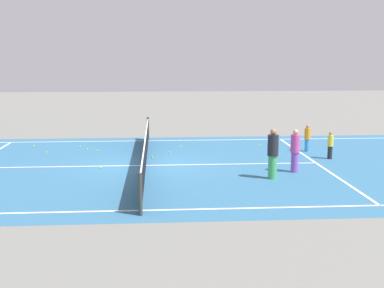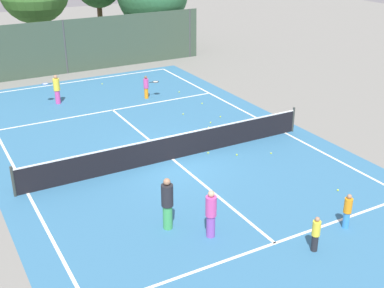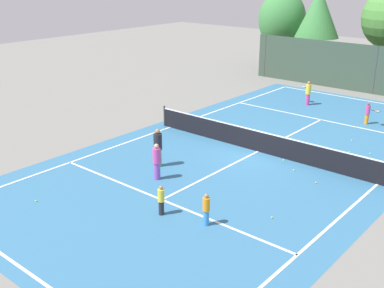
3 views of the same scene
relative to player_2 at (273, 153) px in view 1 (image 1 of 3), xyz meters
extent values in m
plane|color=slate|center=(2.31, 4.20, -0.85)|extent=(80.00, 80.00, 0.00)
cube|color=teal|center=(2.31, 4.20, -0.85)|extent=(13.00, 25.00, 0.00)
cube|color=white|center=(-3.19, 4.20, -0.85)|extent=(0.10, 24.00, 0.01)
cube|color=white|center=(7.81, 4.20, -0.85)|extent=(0.10, 24.00, 0.01)
cube|color=white|center=(2.31, -2.20, -0.85)|extent=(11.00, 0.10, 0.01)
cube|color=white|center=(2.31, 4.20, -0.85)|extent=(0.10, 12.80, 0.01)
cylinder|color=#333833|center=(-3.59, 4.20, -0.30)|extent=(0.10, 0.10, 1.10)
cylinder|color=#333833|center=(8.21, 4.20, -0.30)|extent=(0.10, 0.10, 1.10)
cube|color=black|center=(2.31, 4.20, -0.38)|extent=(11.80, 0.03, 0.95)
cube|color=white|center=(2.31, 4.20, 0.12)|extent=(11.80, 0.04, 0.05)
cylinder|color=#3FA559|center=(0.00, 0.00, -0.46)|extent=(0.28, 0.28, 0.78)
cylinder|color=#232328|center=(0.00, 0.00, 0.26)|extent=(0.36, 0.36, 0.68)
sphere|color=#A37556|center=(0.00, 0.00, 0.71)|extent=(0.21, 0.21, 0.21)
cylinder|color=#388CD8|center=(4.66, -2.57, -0.59)|extent=(0.19, 0.19, 0.53)
cylinder|color=orange|center=(4.66, -2.57, -0.09)|extent=(0.24, 0.24, 0.46)
sphere|color=#A37556|center=(4.66, -2.57, 0.21)|extent=(0.14, 0.14, 0.14)
cylinder|color=purple|center=(0.89, -0.99, -0.50)|extent=(0.26, 0.26, 0.70)
cylinder|color=#D14799|center=(0.89, -0.99, 0.15)|extent=(0.32, 0.32, 0.61)
sphere|color=tan|center=(0.89, -0.99, 0.55)|extent=(0.19, 0.19, 0.19)
cylinder|color=#232328|center=(3.05, -3.00, -0.60)|extent=(0.18, 0.18, 0.50)
cylinder|color=yellow|center=(3.05, -3.00, -0.13)|extent=(0.23, 0.23, 0.44)
sphere|color=#A37556|center=(3.05, -3.00, 0.16)|extent=(0.14, 0.14, 0.14)
sphere|color=#CCE533|center=(3.77, 3.97, -0.82)|extent=(0.07, 0.07, 0.07)
sphere|color=#CCE533|center=(1.94, 5.80, -0.82)|extent=(0.07, 0.07, 0.07)
sphere|color=#CCE533|center=(5.94, 2.74, -0.82)|extent=(0.07, 0.07, 0.07)
sphere|color=#CCE533|center=(5.19, 6.31, -0.82)|extent=(0.07, 0.07, 0.07)
sphere|color=#CCE533|center=(4.67, 3.27, -0.82)|extent=(0.07, 0.07, 0.07)
sphere|color=#CCE533|center=(6.58, 9.26, -0.82)|extent=(0.07, 0.07, 0.07)
sphere|color=#CCE533|center=(5.01, 8.37, -0.82)|extent=(0.07, 0.07, 0.07)
sphere|color=#CCE533|center=(6.08, -0.79, -0.82)|extent=(0.07, 0.07, 0.07)
sphere|color=#CCE533|center=(6.37, 7.19, -0.82)|extent=(0.07, 0.07, 0.07)
sphere|color=#CCE533|center=(5.57, 6.77, -0.82)|extent=(0.07, 0.07, 0.07)
camera|label=1|loc=(-15.78, 3.75, 3.10)|focal=46.81mm
camera|label=2|loc=(-5.60, -11.52, 7.50)|focal=47.12mm
camera|label=3|loc=(13.20, -13.36, 7.07)|focal=44.62mm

